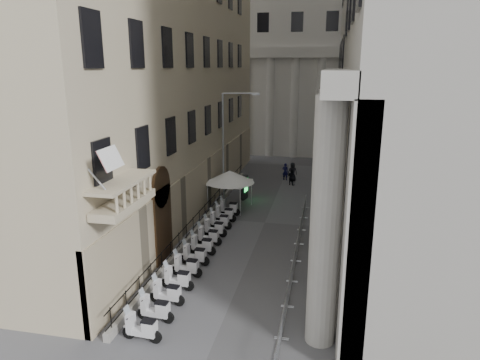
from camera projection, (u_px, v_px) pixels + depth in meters
The scene contains 30 objects.
far_building at pixel (300, 34), 54.47m from camera, with size 22.00×10.00×30.00m, color #BCBAB1.
iron_fence at pixel (203, 224), 30.76m from camera, with size 0.30×28.00×1.40m, color black, non-canonical shape.
blue_awning at pixel (324, 199), 36.68m from camera, with size 1.60×3.00×3.00m, color navy, non-canonical shape.
flag at pixel (124, 330), 18.40m from camera, with size 1.00×1.40×8.20m, color #9E0C11, non-canonical shape.
scooter_0 at pixel (143, 341), 17.67m from camera, with size 0.56×1.40×1.50m, color silver, non-canonical shape.
scooter_1 at pixel (156, 321), 19.03m from camera, with size 0.56×1.40×1.50m, color silver, non-canonical shape.
scooter_2 at pixel (168, 304), 20.39m from camera, with size 0.56×1.40×1.50m, color silver, non-canonical shape.
scooter_3 at pixel (178, 289), 21.75m from camera, with size 0.56×1.40×1.50m, color silver, non-canonical shape.
scooter_4 at pixel (187, 276), 23.12m from camera, with size 0.56×1.40×1.50m, color silver, non-canonical shape.
scooter_5 at pixel (195, 264), 24.48m from camera, with size 0.56×1.40×1.50m, color silver, non-canonical shape.
scooter_6 at pixel (202, 254), 25.84m from camera, with size 0.56×1.40×1.50m, color silver, non-canonical shape.
scooter_7 at pixel (209, 245), 27.20m from camera, with size 0.56×1.40×1.50m, color silver, non-canonical shape.
scooter_8 at pixel (215, 236), 28.56m from camera, with size 0.56×1.40×1.50m, color silver, non-canonical shape.
scooter_9 at pixel (220, 229), 29.92m from camera, with size 0.56×1.40×1.50m, color silver, non-canonical shape.
scooter_10 at pixel (225, 221), 31.28m from camera, with size 0.56×1.40×1.50m, color silver, non-canonical shape.
scooter_11 at pixel (229, 215), 32.64m from camera, with size 0.56×1.40×1.50m, color silver, non-canonical shape.
barrier_0 at pixel (278, 358), 16.60m from camera, with size 0.60×2.40×1.10m, color #AEB1B7, non-canonical shape.
barrier_1 at pixel (285, 322), 18.97m from camera, with size 0.60×2.40×1.10m, color #AEB1B7, non-canonical shape.
barrier_2 at pixel (290, 294), 21.33m from camera, with size 0.60×2.40×1.10m, color #AEB1B7, non-canonical shape.
barrier_3 at pixel (294, 271), 23.70m from camera, with size 0.60×2.40×1.10m, color #AEB1B7, non-canonical shape.
barrier_4 at pixel (297, 252), 26.06m from camera, with size 0.60×2.40×1.10m, color #AEB1B7, non-canonical shape.
barrier_5 at pixel (300, 237), 28.43m from camera, with size 0.60×2.40×1.10m, color #AEB1B7, non-canonical shape.
barrier_6 at pixel (303, 224), 30.80m from camera, with size 0.60×2.40×1.10m, color #AEB1B7, non-canonical shape.
barrier_7 at pixel (305, 213), 33.16m from camera, with size 0.60×2.40×1.10m, color #AEB1B7, non-canonical shape.
security_tent at pixel (228, 176), 33.77m from camera, with size 3.83×3.83×3.11m.
street_lamp at pixel (228, 139), 33.90m from camera, with size 2.92×0.68×9.04m.
info_kiosk at pixel (244, 187), 36.38m from camera, with size 0.47×1.00×2.03m.
pedestrian_a at pixel (285, 172), 42.54m from camera, with size 0.63×0.41×1.71m, color #0D0D35.
pedestrian_b at pixel (291, 177), 40.79m from camera, with size 0.78×0.61×1.61m, color black.
pedestrian_c at pixel (293, 172), 42.13m from camera, with size 0.91×0.59×1.86m, color black.
Camera 1 is at (4.15, -9.78, 10.97)m, focal length 32.00 mm.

